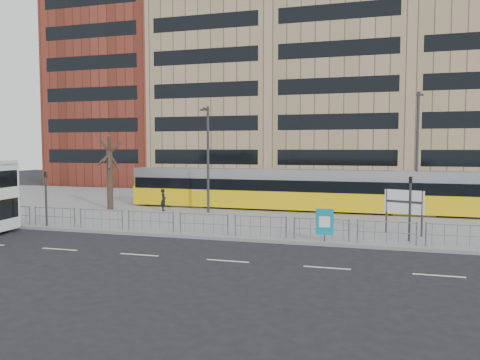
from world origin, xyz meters
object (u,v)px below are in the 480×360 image
(traffic_light_west, at_px, (46,191))
(bare_tree, at_px, (109,134))
(tram, at_px, (296,190))
(pedestrian, at_px, (163,200))
(ad_panel, at_px, (325,222))
(station_sign, at_px, (404,204))
(lamp_post_east, at_px, (417,149))
(lamp_post_west, at_px, (208,154))
(traffic_light_east, at_px, (410,200))

(traffic_light_west, relative_size, bare_tree, 0.42)
(tram, relative_size, bare_tree, 3.34)
(bare_tree, bearing_deg, pedestrian, 3.78)
(tram, height_order, ad_panel, tram)
(pedestrian, bearing_deg, station_sign, -125.04)
(traffic_light_west, bearing_deg, pedestrian, 44.76)
(tram, xyz_separation_m, bare_tree, (-12.97, -3.27, 3.98))
(station_sign, xyz_separation_m, lamp_post_east, (1.15, 7.02, 2.80))
(tram, height_order, traffic_light_west, traffic_light_west)
(lamp_post_west, distance_m, lamp_post_east, 13.75)
(bare_tree, bearing_deg, station_sign, -13.15)
(pedestrian, xyz_separation_m, lamp_post_east, (16.91, 2.12, 3.62))
(station_sign, relative_size, traffic_light_west, 0.74)
(tram, relative_size, traffic_light_west, 7.96)
(pedestrian, relative_size, lamp_post_west, 0.21)
(traffic_light_east, bearing_deg, tram, 138.93)
(bare_tree, bearing_deg, ad_panel, -24.85)
(tram, xyz_separation_m, pedestrian, (-8.89, -3.00, -0.68))
(traffic_light_east, xyz_separation_m, lamp_post_west, (-12.60, 6.63, 2.02))
(ad_panel, distance_m, pedestrian, 14.28)
(traffic_light_east, bearing_deg, ad_panel, -151.05)
(lamp_post_east, bearing_deg, tram, 173.73)
(station_sign, distance_m, lamp_post_west, 13.60)
(lamp_post_west, xyz_separation_m, bare_tree, (-7.39, -0.31, 1.44))
(tram, height_order, lamp_post_west, lamp_post_west)
(traffic_light_west, bearing_deg, traffic_light_east, -16.29)
(ad_panel, height_order, bare_tree, bare_tree)
(station_sign, height_order, lamp_post_east, lamp_post_east)
(lamp_post_west, distance_m, bare_tree, 7.54)
(pedestrian, height_order, traffic_light_west, traffic_light_west)
(tram, bearing_deg, station_sign, -48.35)
(ad_panel, height_order, pedestrian, ad_panel)
(ad_panel, relative_size, bare_tree, 0.21)
(station_sign, bearing_deg, traffic_light_east, -63.27)
(traffic_light_west, relative_size, traffic_light_east, 1.00)
(lamp_post_east, distance_m, bare_tree, 21.14)
(traffic_light_west, xyz_separation_m, lamp_post_east, (20.61, 9.74, 2.42))
(station_sign, distance_m, traffic_light_east, 1.73)
(traffic_light_west, xyz_separation_m, traffic_light_east, (19.62, 1.04, 0.00))
(ad_panel, height_order, traffic_light_east, traffic_light_east)
(traffic_light_east, relative_size, bare_tree, 0.42)
(traffic_light_west, distance_m, bare_tree, 8.13)
(traffic_light_west, relative_size, lamp_post_east, 0.39)
(pedestrian, height_order, lamp_post_east, lamp_post_east)
(tram, distance_m, bare_tree, 13.95)
(tram, relative_size, pedestrian, 15.81)
(traffic_light_east, relative_size, lamp_post_west, 0.43)
(ad_panel, height_order, lamp_post_west, lamp_post_west)
(pedestrian, bearing_deg, traffic_light_west, 136.32)
(ad_panel, xyz_separation_m, lamp_post_east, (4.89, 9.84, 3.48))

